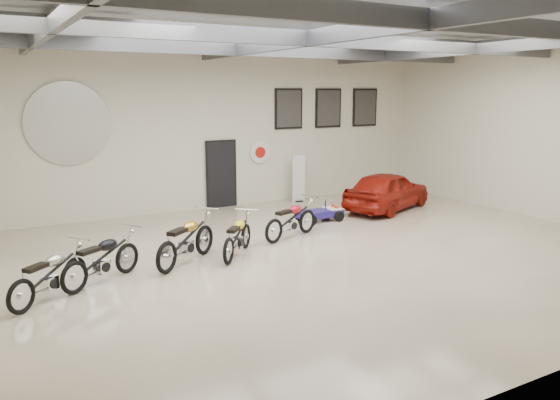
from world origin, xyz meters
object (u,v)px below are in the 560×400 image
motorcycle_yellow (237,235)px  go_kart (324,210)px  motorcycle_black (102,258)px  banner_stand (299,177)px  vintage_car (387,190)px  motorcycle_gold (186,239)px  motorcycle_red (291,219)px  motorcycle_silver (49,274)px

motorcycle_yellow → go_kart: motorcycle_yellow is taller
go_kart → motorcycle_black: bearing=-161.6°
banner_stand → motorcycle_black: banner_stand is taller
motorcycle_black → vintage_car: bearing=-17.4°
motorcycle_gold → vintage_car: size_ratio=0.58×
motorcycle_black → motorcycle_red: size_ratio=1.01×
vintage_car → motorcycle_yellow: bearing=87.0°
go_kart → motorcycle_gold: bearing=-158.9°
banner_stand → vintage_car: (1.77, -2.47, -0.22)m
motorcycle_yellow → go_kart: (3.62, 1.93, -0.17)m
go_kart → motorcycle_silver: bearing=-160.7°
motorcycle_silver → motorcycle_yellow: (4.05, 0.81, -0.01)m
motorcycle_yellow → vintage_car: vintage_car is taller
motorcycle_red → vintage_car: vintage_car is taller
motorcycle_silver → go_kart: size_ratio=1.12×
motorcycle_black → motorcycle_gold: size_ratio=0.92×
go_kart → motorcycle_red: bearing=-146.6°
motorcycle_black → vintage_car: vintage_car is taller
banner_stand → motorcycle_silver: banner_stand is taller
banner_stand → motorcycle_yellow: banner_stand is taller
motorcycle_yellow → go_kart: bearing=-19.4°
motorcycle_red → vintage_car: (4.37, 1.46, 0.12)m
banner_stand → motorcycle_black: (-7.49, -5.01, -0.33)m
motorcycle_yellow → motorcycle_red: motorcycle_red is taller
motorcycle_red → go_kart: motorcycle_red is taller
vintage_car → motorcycle_gold: bearing=83.8°
banner_stand → motorcycle_gold: (-5.64, -4.64, -0.29)m
banner_stand → motorcycle_red: 4.73m
motorcycle_red → banner_stand: bearing=35.8°
motorcycle_yellow → vintage_car: bearing=-27.9°
motorcycle_black → go_kart: (6.67, 2.26, -0.20)m
motorcycle_silver → motorcycle_red: size_ratio=0.97×
go_kart → vintage_car: 2.62m
motorcycle_gold → motorcycle_yellow: (1.20, -0.03, -0.07)m
motorcycle_gold → motorcycle_black: bearing=154.0°
motorcycle_black → go_kart: motorcycle_black is taller
motorcycle_gold → motorcycle_yellow: motorcycle_gold is taller
motorcycle_silver → motorcycle_red: (5.89, 1.54, 0.01)m
motorcycle_yellow → motorcycle_red: size_ratio=0.95×
motorcycle_black → motorcycle_red: (4.88, 1.07, -0.01)m
motorcycle_gold → motorcycle_silver: bearing=159.1°
motorcycle_black → motorcycle_gold: motorcycle_gold is taller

